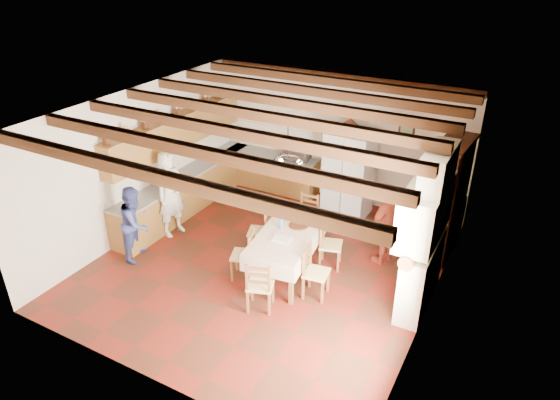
# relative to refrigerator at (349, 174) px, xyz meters

# --- Properties ---
(floor) EXTENTS (6.00, 6.50, 0.02)m
(floor) POSITION_rel_refrigerator_xyz_m (-0.55, -2.62, -0.97)
(floor) COLOR #4A2014
(floor) RESTS_ON ground
(ceiling) EXTENTS (6.00, 6.50, 0.02)m
(ceiling) POSITION_rel_refrigerator_xyz_m (-0.55, -2.62, 2.05)
(ceiling) COLOR silver
(ceiling) RESTS_ON ground
(wall_back) EXTENTS (6.00, 0.02, 3.00)m
(wall_back) POSITION_rel_refrigerator_xyz_m (-0.55, 0.64, 0.54)
(wall_back) COLOR beige
(wall_back) RESTS_ON ground
(wall_front) EXTENTS (6.00, 0.02, 3.00)m
(wall_front) POSITION_rel_refrigerator_xyz_m (-0.55, -5.88, 0.54)
(wall_front) COLOR beige
(wall_front) RESTS_ON ground
(wall_left) EXTENTS (0.02, 6.50, 3.00)m
(wall_left) POSITION_rel_refrigerator_xyz_m (-3.56, -2.62, 0.54)
(wall_left) COLOR beige
(wall_left) RESTS_ON ground
(wall_right) EXTENTS (0.02, 6.50, 3.00)m
(wall_right) POSITION_rel_refrigerator_xyz_m (2.46, -2.62, 0.54)
(wall_right) COLOR beige
(wall_right) RESTS_ON ground
(ceiling_beams) EXTENTS (6.00, 6.30, 0.16)m
(ceiling_beams) POSITION_rel_refrigerator_xyz_m (-0.55, -2.62, 1.95)
(ceiling_beams) COLOR #372110
(ceiling_beams) RESTS_ON ground
(lower_cabinets_left) EXTENTS (0.60, 4.30, 0.86)m
(lower_cabinets_left) POSITION_rel_refrigerator_xyz_m (-3.25, -1.57, -0.53)
(lower_cabinets_left) COLOR brown
(lower_cabinets_left) RESTS_ON ground
(lower_cabinets_back) EXTENTS (2.30, 0.60, 0.86)m
(lower_cabinets_back) POSITION_rel_refrigerator_xyz_m (-2.10, 0.33, -0.53)
(lower_cabinets_back) COLOR brown
(lower_cabinets_back) RESTS_ON ground
(countertop_left) EXTENTS (0.62, 4.30, 0.04)m
(countertop_left) POSITION_rel_refrigerator_xyz_m (-3.25, -1.57, -0.08)
(countertop_left) COLOR slate
(countertop_left) RESTS_ON lower_cabinets_left
(countertop_back) EXTENTS (2.34, 0.62, 0.04)m
(countertop_back) POSITION_rel_refrigerator_xyz_m (-2.10, 0.33, -0.08)
(countertop_back) COLOR slate
(countertop_back) RESTS_ON lower_cabinets_back
(backsplash_left) EXTENTS (0.03, 4.30, 0.60)m
(backsplash_left) POSITION_rel_refrigerator_xyz_m (-3.54, -1.57, 0.24)
(backsplash_left) COLOR silver
(backsplash_left) RESTS_ON ground
(backsplash_back) EXTENTS (2.30, 0.03, 0.60)m
(backsplash_back) POSITION_rel_refrigerator_xyz_m (-2.10, 0.61, 0.24)
(backsplash_back) COLOR silver
(backsplash_back) RESTS_ON ground
(upper_cabinets) EXTENTS (0.35, 4.20, 0.70)m
(upper_cabinets) POSITION_rel_refrigerator_xyz_m (-3.38, -1.57, 0.89)
(upper_cabinets) COLOR brown
(upper_cabinets) RESTS_ON ground
(fireplace) EXTENTS (0.56, 1.60, 2.80)m
(fireplace) POSITION_rel_refrigerator_xyz_m (2.17, -2.42, 0.44)
(fireplace) COLOR silver
(fireplace) RESTS_ON ground
(wall_picture) EXTENTS (0.34, 0.03, 0.42)m
(wall_picture) POSITION_rel_refrigerator_xyz_m (1.00, 0.61, 0.89)
(wall_picture) COLOR black
(wall_picture) RESTS_ON ground
(refrigerator) EXTENTS (0.97, 0.81, 1.92)m
(refrigerator) POSITION_rel_refrigerator_xyz_m (0.00, 0.00, 0.00)
(refrigerator) COLOR silver
(refrigerator) RESTS_ON floor
(hutch) EXTENTS (0.65, 1.32, 2.32)m
(hutch) POSITION_rel_refrigerator_xyz_m (2.20, -0.64, 0.20)
(hutch) COLOR #381D0C
(hutch) RESTS_ON floor
(dining_table) EXTENTS (1.20, 2.01, 0.83)m
(dining_table) POSITION_rel_refrigerator_xyz_m (-0.11, -2.68, -0.21)
(dining_table) COLOR silver
(dining_table) RESTS_ON floor
(chandelier) EXTENTS (0.47, 0.47, 0.03)m
(chandelier) POSITION_rel_refrigerator_xyz_m (-0.11, -2.68, 1.29)
(chandelier) COLOR black
(chandelier) RESTS_ON ground
(chair_left_near) EXTENTS (0.52, 0.53, 0.96)m
(chair_left_near) POSITION_rel_refrigerator_xyz_m (-0.74, -3.19, -0.48)
(chair_left_near) COLOR brown
(chair_left_near) RESTS_ON floor
(chair_left_far) EXTENTS (0.52, 0.53, 0.96)m
(chair_left_far) POSITION_rel_refrigerator_xyz_m (-0.90, -2.35, -0.48)
(chair_left_far) COLOR brown
(chair_left_far) RESTS_ON floor
(chair_right_near) EXTENTS (0.45, 0.47, 0.96)m
(chair_right_near) POSITION_rel_refrigerator_xyz_m (0.66, -3.06, -0.48)
(chair_right_near) COLOR brown
(chair_right_near) RESTS_ON floor
(chair_right_far) EXTENTS (0.50, 0.51, 0.96)m
(chair_right_far) POSITION_rel_refrigerator_xyz_m (0.52, -2.12, -0.48)
(chair_right_far) COLOR brown
(chair_right_far) RESTS_ON floor
(chair_end_near) EXTENTS (0.53, 0.52, 0.96)m
(chair_end_near) POSITION_rel_refrigerator_xyz_m (-0.01, -3.81, -0.48)
(chair_end_near) COLOR brown
(chair_end_near) RESTS_ON floor
(chair_end_far) EXTENTS (0.42, 0.40, 0.96)m
(chair_end_far) POSITION_rel_refrigerator_xyz_m (-0.33, -1.44, -0.48)
(chair_end_far) COLOR brown
(chair_end_far) RESTS_ON floor
(person_man) EXTENTS (0.54, 0.72, 1.81)m
(person_man) POSITION_rel_refrigerator_xyz_m (-2.84, -2.57, -0.06)
(person_man) COLOR silver
(person_man) RESTS_ON floor
(person_woman_blue) EXTENTS (0.76, 0.86, 1.49)m
(person_woman_blue) POSITION_rel_refrigerator_xyz_m (-2.87, -3.59, -0.22)
(person_woman_blue) COLOR #3B468C
(person_woman_blue) RESTS_ON floor
(person_woman_red) EXTENTS (0.72, 1.03, 1.62)m
(person_woman_red) POSITION_rel_refrigerator_xyz_m (1.36, -1.48, -0.15)
(person_woman_red) COLOR #9E3523
(person_woman_red) RESTS_ON floor
(microwave) EXTENTS (0.65, 0.48, 0.33)m
(microwave) POSITION_rel_refrigerator_xyz_m (-1.44, 0.33, 0.11)
(microwave) COLOR silver
(microwave) RESTS_ON countertop_back
(fridge_vase) EXTENTS (0.39, 0.39, 0.33)m
(fridge_vase) POSITION_rel_refrigerator_xyz_m (-0.04, 0.00, 1.13)
(fridge_vase) COLOR #381D0C
(fridge_vase) RESTS_ON refrigerator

